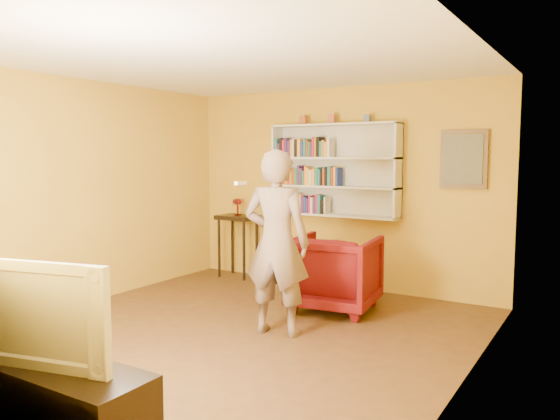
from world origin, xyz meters
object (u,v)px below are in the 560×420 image
Objects in this scene: tv_cabinet at (45,405)px; television at (41,310)px; bookshelf at (336,170)px; armchair at (335,273)px; person at (277,243)px; console_table at (238,226)px; ruby_lustre at (238,203)px.

television reaches higher than tv_cabinet.
bookshelf is 1.59m from armchair.
person is (-0.12, -1.09, 0.49)m from armchair.
console_table is 4.86m from television.
armchair is 0.86× the size of television.
ruby_lustre is 0.16× the size of tv_cabinet.
console_table is at bearing 98.63° from television.
bookshelf is 4.85m from tv_cabinet.
television is (-0.05, -2.58, -0.06)m from person.
bookshelf is 1.60m from ruby_lustre.
bookshelf is at bearing 80.33° from television.
person reaches higher than armchair.
armchair is 3.70m from television.
person is (1.87, -1.92, 0.17)m from console_table.
tv_cabinet is (-0.17, -3.67, -0.16)m from armchair.
person is at bearing -45.61° from console_table.
console_table is 0.60× the size of tv_cabinet.
armchair is 0.63× the size of tv_cabinet.
bookshelf is 2.21m from person.
bookshelf is 1.74m from console_table.
ruby_lustre is at bearing -29.82° from armchair.
ruby_lustre is 4.86m from television.
television is at bearing -67.97° from ruby_lustre.
console_table is at bearing -57.47° from person.
bookshelf is 1.87× the size of armchair.
tv_cabinet is (1.82, -4.50, -0.49)m from console_table.
television is at bearing -67.97° from console_table.
ruby_lustre reaches higher than armchair.
person reaches higher than ruby_lustre.
bookshelf is at bearing 6.01° from console_table.
ruby_lustre is 0.22× the size of television.
bookshelf reaches higher than ruby_lustre.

